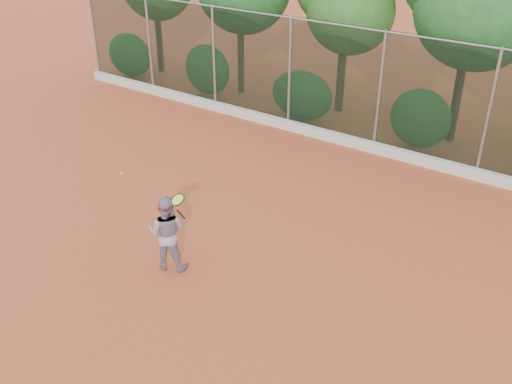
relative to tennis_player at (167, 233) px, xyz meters
The scene contains 6 objects.
ground 1.46m from the tennis_player, 39.63° to the left, with size 80.00×80.00×0.00m, color #A44726.
concrete_curb 7.68m from the tennis_player, 83.01° to the left, with size 24.00×0.20×0.30m, color beige.
tennis_player is the anchor object (origin of this frame).
chainlink_fence 7.89m from the tennis_player, 83.17° to the left, with size 24.09×0.09×3.50m.
tennis_racket 1.05m from the tennis_player, 12.80° to the right, with size 0.34×0.32×0.57m.
tennis_ball_in_flight 1.80m from the tennis_player, 166.73° to the left, with size 0.07×0.07×0.07m.
Camera 1 is at (6.09, -7.56, 7.04)m, focal length 40.00 mm.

